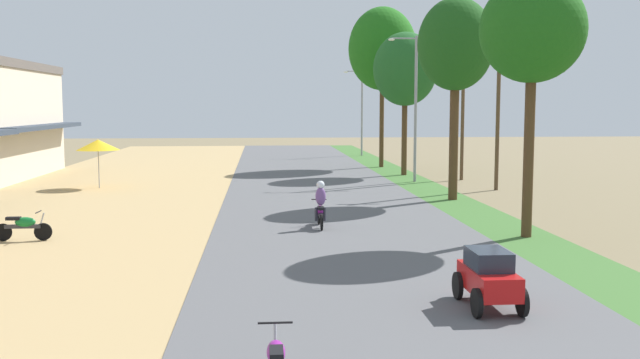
{
  "coord_description": "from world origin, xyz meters",
  "views": [
    {
      "loc": [
        -2.8,
        -5.78,
        4.34
      ],
      "look_at": [
        -0.75,
        18.84,
        1.76
      ],
      "focal_mm": 39.85,
      "sensor_mm": 36.0,
      "label": 1
    }
  ],
  "objects_px": {
    "parked_motorbike_third": "(24,225)",
    "streetlamp_near": "(416,99)",
    "median_tree_second": "(456,46)",
    "utility_pole_near": "(498,93)",
    "median_tree_fourth": "(382,49)",
    "motorbike_ahead_third": "(320,206)",
    "streetlamp_mid": "(362,106)",
    "vendor_umbrella": "(98,145)",
    "car_hatchback_red": "(489,276)",
    "utility_pole_far": "(463,91)",
    "median_tree_nearest": "(532,32)",
    "median_tree_third": "(405,70)"
  },
  "relations": [
    {
      "from": "parked_motorbike_third",
      "to": "utility_pole_far",
      "type": "relative_size",
      "value": 0.18
    },
    {
      "from": "median_tree_nearest",
      "to": "streetlamp_mid",
      "type": "xyz_separation_m",
      "value": [
        -0.03,
        38.05,
        -2.36
      ]
    },
    {
      "from": "parked_motorbike_third",
      "to": "car_hatchback_red",
      "type": "relative_size",
      "value": 0.9
    },
    {
      "from": "motorbike_ahead_third",
      "to": "median_tree_second",
      "type": "bearing_deg",
      "value": 46.67
    },
    {
      "from": "utility_pole_far",
      "to": "motorbike_ahead_third",
      "type": "height_order",
      "value": "utility_pole_far"
    },
    {
      "from": "median_tree_nearest",
      "to": "utility_pole_far",
      "type": "bearing_deg",
      "value": 80.53
    },
    {
      "from": "median_tree_third",
      "to": "car_hatchback_red",
      "type": "xyz_separation_m",
      "value": [
        -4.01,
        -28.75,
        -5.77
      ]
    },
    {
      "from": "median_tree_third",
      "to": "streetlamp_mid",
      "type": "bearing_deg",
      "value": 90.62
    },
    {
      "from": "vendor_umbrella",
      "to": "car_hatchback_red",
      "type": "height_order",
      "value": "vendor_umbrella"
    },
    {
      "from": "vendor_umbrella",
      "to": "median_tree_nearest",
      "type": "relative_size",
      "value": 0.3
    },
    {
      "from": "streetlamp_near",
      "to": "car_hatchback_red",
      "type": "xyz_separation_m",
      "value": [
        -3.83,
        -24.8,
        -3.97
      ]
    },
    {
      "from": "vendor_umbrella",
      "to": "utility_pole_near",
      "type": "bearing_deg",
      "value": -5.98
    },
    {
      "from": "utility_pole_near",
      "to": "median_tree_nearest",
      "type": "bearing_deg",
      "value": -104.56
    },
    {
      "from": "streetlamp_mid",
      "to": "utility_pole_near",
      "type": "height_order",
      "value": "utility_pole_near"
    },
    {
      "from": "car_hatchback_red",
      "to": "utility_pole_near",
      "type": "bearing_deg",
      "value": 70.95
    },
    {
      "from": "streetlamp_mid",
      "to": "motorbike_ahead_third",
      "type": "distance_m",
      "value": 36.62
    },
    {
      "from": "streetlamp_mid",
      "to": "motorbike_ahead_third",
      "type": "height_order",
      "value": "streetlamp_mid"
    },
    {
      "from": "utility_pole_near",
      "to": "median_tree_fourth",
      "type": "bearing_deg",
      "value": 105.29
    },
    {
      "from": "median_tree_nearest",
      "to": "utility_pole_far",
      "type": "xyz_separation_m",
      "value": [
        3.03,
        18.19,
        -1.49
      ]
    },
    {
      "from": "streetlamp_near",
      "to": "parked_motorbike_third",
      "type": "bearing_deg",
      "value": -134.82
    },
    {
      "from": "vendor_umbrella",
      "to": "median_tree_nearest",
      "type": "height_order",
      "value": "median_tree_nearest"
    },
    {
      "from": "vendor_umbrella",
      "to": "streetlamp_mid",
      "type": "height_order",
      "value": "streetlamp_mid"
    },
    {
      "from": "median_tree_fourth",
      "to": "median_tree_nearest",
      "type": "bearing_deg",
      "value": -89.41
    },
    {
      "from": "median_tree_nearest",
      "to": "streetlamp_near",
      "type": "bearing_deg",
      "value": 90.11
    },
    {
      "from": "median_tree_second",
      "to": "median_tree_nearest",
      "type": "bearing_deg",
      "value": -90.44
    },
    {
      "from": "parked_motorbike_third",
      "to": "median_tree_nearest",
      "type": "bearing_deg",
      "value": -2.25
    },
    {
      "from": "vendor_umbrella",
      "to": "median_tree_second",
      "type": "relative_size",
      "value": 0.28
    },
    {
      "from": "median_tree_fourth",
      "to": "streetlamp_mid",
      "type": "distance_m",
      "value": 12.1
    },
    {
      "from": "parked_motorbike_third",
      "to": "streetlamp_near",
      "type": "height_order",
      "value": "streetlamp_near"
    },
    {
      "from": "median_tree_nearest",
      "to": "streetlamp_mid",
      "type": "bearing_deg",
      "value": 90.05
    },
    {
      "from": "median_tree_fourth",
      "to": "motorbike_ahead_third",
      "type": "relative_size",
      "value": 6.11
    },
    {
      "from": "median_tree_fourth",
      "to": "streetlamp_mid",
      "type": "relative_size",
      "value": 1.5
    },
    {
      "from": "median_tree_nearest",
      "to": "parked_motorbike_third",
      "type": "bearing_deg",
      "value": 177.75
    },
    {
      "from": "median_tree_fourth",
      "to": "streetlamp_mid",
      "type": "height_order",
      "value": "median_tree_fourth"
    },
    {
      "from": "median_tree_third",
      "to": "median_tree_fourth",
      "type": "height_order",
      "value": "median_tree_fourth"
    },
    {
      "from": "parked_motorbike_third",
      "to": "streetlamp_mid",
      "type": "distance_m",
      "value": 40.91
    },
    {
      "from": "median_tree_second",
      "to": "streetlamp_mid",
      "type": "relative_size",
      "value": 1.24
    },
    {
      "from": "median_tree_nearest",
      "to": "car_hatchback_red",
      "type": "height_order",
      "value": "median_tree_nearest"
    },
    {
      "from": "streetlamp_near",
      "to": "motorbike_ahead_third",
      "type": "relative_size",
      "value": 4.5
    },
    {
      "from": "streetlamp_mid",
      "to": "vendor_umbrella",
      "type": "bearing_deg",
      "value": -126.78
    },
    {
      "from": "median_tree_second",
      "to": "median_tree_fourth",
      "type": "bearing_deg",
      "value": 91.14
    },
    {
      "from": "utility_pole_far",
      "to": "car_hatchback_red",
      "type": "bearing_deg",
      "value": -104.79
    },
    {
      "from": "parked_motorbike_third",
      "to": "streetlamp_near",
      "type": "xyz_separation_m",
      "value": [
        16.13,
        16.23,
        4.16
      ]
    },
    {
      "from": "median_tree_third",
      "to": "utility_pole_near",
      "type": "xyz_separation_m",
      "value": [
        3.25,
        -7.69,
        -1.56
      ]
    },
    {
      "from": "median_tree_second",
      "to": "utility_pole_near",
      "type": "xyz_separation_m",
      "value": [
        3.34,
        3.87,
        -2.03
      ]
    },
    {
      "from": "median_tree_fourth",
      "to": "streetlamp_near",
      "type": "xyz_separation_m",
      "value": [
        0.24,
        -9.72,
        -3.48
      ]
    },
    {
      "from": "parked_motorbike_third",
      "to": "median_tree_third",
      "type": "xyz_separation_m",
      "value": [
        16.32,
        20.18,
        5.96
      ]
    },
    {
      "from": "median_tree_nearest",
      "to": "median_tree_fourth",
      "type": "height_order",
      "value": "median_tree_fourth"
    },
    {
      "from": "motorbike_ahead_third",
      "to": "car_hatchback_red",
      "type": "bearing_deg",
      "value": -74.91
    },
    {
      "from": "median_tree_nearest",
      "to": "utility_pole_far",
      "type": "height_order",
      "value": "utility_pole_far"
    }
  ]
}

